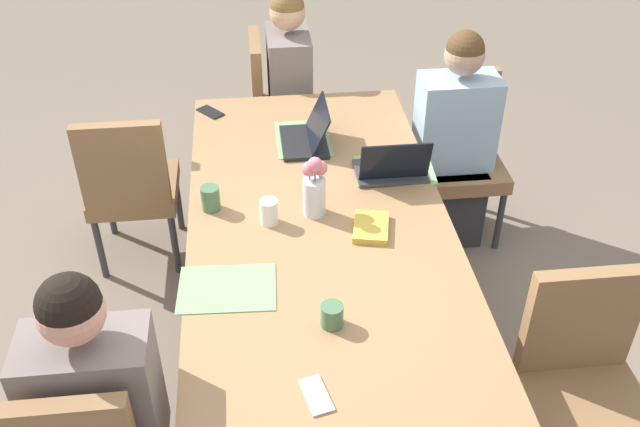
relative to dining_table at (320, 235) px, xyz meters
name	(u,v)px	position (x,y,z in m)	size (l,w,h in m)	color
ground_plane	(320,344)	(0.00, 0.00, -0.66)	(10.00, 10.00, 0.00)	#756656
dining_table	(320,235)	(0.00, 0.00, 0.00)	(2.35, 1.09, 0.72)	#9E754C
chair_far_left_mid	(459,148)	(-0.89, 0.86, -0.16)	(0.44, 0.44, 0.90)	olive
person_far_left_mid	(452,151)	(-0.81, 0.80, -0.13)	(0.36, 0.40, 1.19)	#2D2D33
chair_head_left_left_far	(277,101)	(-1.55, -0.09, -0.16)	(0.44, 0.44, 0.90)	olive
person_head_left_left_far	(290,101)	(-1.49, -0.02, -0.13)	(0.40, 0.36, 1.19)	#2D2D33
chair_far_right_near	(583,377)	(0.74, 0.88, -0.16)	(0.44, 0.44, 0.90)	olive
chair_near_right_mid	(130,183)	(-0.73, -0.88, -0.16)	(0.44, 0.44, 0.90)	olive
flower_vase	(314,188)	(-0.08, -0.01, 0.19)	(0.11, 0.11, 0.28)	silver
placemat_near_left_near	(227,288)	(0.36, -0.39, 0.06)	(0.36, 0.26, 0.00)	#7FAD70
placemat_far_left_mid	(394,170)	(-0.37, 0.39, 0.06)	(0.36, 0.26, 0.00)	#7FAD70
placemat_head_left_left_far	(303,139)	(-0.70, -0.01, 0.06)	(0.36, 0.26, 0.00)	#7FAD70
laptop_far_left_mid	(392,168)	(-0.31, 0.36, 0.11)	(0.22, 0.32, 0.21)	#38383D
laptop_head_left_left_far	(308,136)	(-0.65, 0.01, 0.10)	(0.32, 0.22, 0.20)	black
coffee_mug_near_left	(211,198)	(-0.15, -0.45, 0.12)	(0.08, 0.08, 0.11)	#47704C
coffee_mug_near_right	(332,315)	(0.59, -0.02, 0.10)	(0.08, 0.08, 0.09)	#47704C
coffee_mug_centre_left	(269,212)	(-0.03, -0.21, 0.12)	(0.08, 0.08, 0.11)	white
book_red_cover	(371,227)	(0.07, 0.20, 0.08)	(0.20, 0.14, 0.03)	gold
phone_black	(210,112)	(-1.02, -0.46, 0.07)	(0.15, 0.07, 0.01)	black
phone_silver	(316,395)	(0.90, -0.11, 0.07)	(0.15, 0.07, 0.01)	silver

